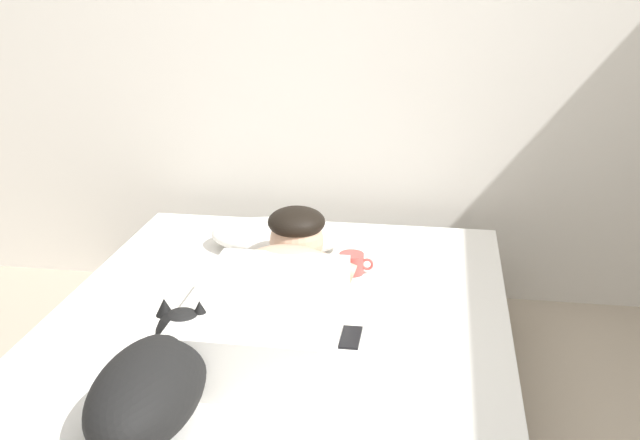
# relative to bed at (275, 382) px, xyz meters

# --- Properties ---
(back_wall) EXTENTS (4.38, 0.12, 2.50)m
(back_wall) POSITION_rel_bed_xyz_m (0.03, 1.24, 1.06)
(back_wall) COLOR silver
(back_wall) RESTS_ON ground
(bed) EXTENTS (1.52, 2.05, 0.40)m
(bed) POSITION_rel_bed_xyz_m (0.00, 0.00, 0.00)
(bed) COLOR #4C4742
(bed) RESTS_ON ground
(pillow) EXTENTS (0.52, 0.32, 0.11)m
(pillow) POSITION_rel_bed_xyz_m (-0.12, 0.65, 0.26)
(pillow) COLOR white
(pillow) RESTS_ON bed
(person_lying) EXTENTS (0.43, 0.92, 0.27)m
(person_lying) POSITION_rel_bed_xyz_m (0.01, -0.00, 0.31)
(person_lying) COLOR white
(person_lying) RESTS_ON bed
(dog) EXTENTS (0.26, 0.57, 0.21)m
(dog) POSITION_rel_bed_xyz_m (-0.19, -0.55, 0.30)
(dog) COLOR black
(dog) RESTS_ON bed
(coffee_cup) EXTENTS (0.12, 0.09, 0.07)m
(coffee_cup) POSITION_rel_bed_xyz_m (0.19, 0.46, 0.24)
(coffee_cup) COLOR #D84C47
(coffee_cup) RESTS_ON bed
(cell_phone) EXTENTS (0.07, 0.14, 0.01)m
(cell_phone) POSITION_rel_bed_xyz_m (0.24, -0.05, 0.20)
(cell_phone) COLOR black
(cell_phone) RESTS_ON bed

